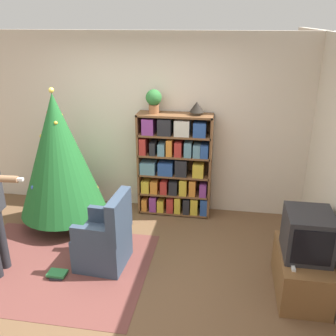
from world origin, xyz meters
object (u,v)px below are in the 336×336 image
at_px(bookshelf, 175,166).
at_px(christmas_tree, 59,155).
at_px(television, 308,234).
at_px(potted_plant, 154,99).
at_px(armchair, 105,240).
at_px(table_lamp, 197,107).

xyz_separation_m(bookshelf, christmas_tree, (-1.49, -0.59, 0.29)).
bearing_deg(christmas_tree, television, -17.27).
bearing_deg(potted_plant, television, -39.45).
bearing_deg(television, armchair, 176.36).
relative_size(television, potted_plant, 1.55).
bearing_deg(armchair, potted_plant, 170.83).
bearing_deg(television, bookshelf, 135.78).
distance_m(television, table_lamp, 2.22).
bearing_deg(bookshelf, television, -44.22).
distance_m(bookshelf, armchair, 1.59).
distance_m(armchair, table_lamp, 2.13).
relative_size(christmas_tree, table_lamp, 9.73).
height_order(television, armchair, television).
bearing_deg(armchair, bookshelf, 159.69).
height_order(television, potted_plant, potted_plant).
relative_size(bookshelf, table_lamp, 7.61).
bearing_deg(christmas_tree, table_lamp, 18.55).
height_order(bookshelf, armchair, bookshelf).
height_order(christmas_tree, potted_plant, christmas_tree).
bearing_deg(potted_plant, armchair, -102.74).
height_order(bookshelf, table_lamp, table_lamp).
height_order(television, christmas_tree, christmas_tree).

